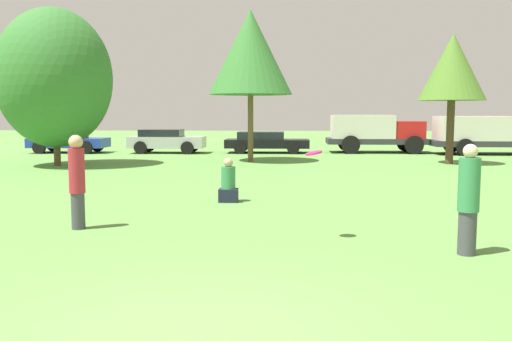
{
  "coord_description": "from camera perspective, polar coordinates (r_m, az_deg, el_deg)",
  "views": [
    {
      "loc": [
        0.82,
        -5.01,
        2.17
      ],
      "look_at": [
        0.35,
        5.19,
        1.09
      ],
      "focal_mm": 38.51,
      "sensor_mm": 36.0,
      "label": 1
    }
  ],
  "objects": [
    {
      "name": "parked_car_blue",
      "position": [
        31.31,
        -19.02,
        2.99
      ],
      "size": [
        4.08,
        1.97,
        1.26
      ],
      "rotation": [
        0.0,
        0.0,
        -0.01
      ],
      "color": "#1E389E",
      "rests_on": "ground"
    },
    {
      "name": "frisbee",
      "position": [
        9.27,
        6.03,
        1.83
      ],
      "size": [
        0.28,
        0.28,
        0.1
      ],
      "color": "#F21E72"
    },
    {
      "name": "parked_car_black",
      "position": [
        29.52,
        0.99,
        3.05
      ],
      "size": [
        4.5,
        2.02,
        1.14
      ],
      "rotation": [
        0.0,
        0.0,
        -0.01
      ],
      "color": "black",
      "rests_on": "ground"
    },
    {
      "name": "delivery_truck_red",
      "position": [
        30.37,
        12.2,
        4.0
      ],
      "size": [
        5.27,
        2.37,
        2.03
      ],
      "rotation": [
        0.0,
        0.0,
        -0.01
      ],
      "color": "#2D2D33",
      "rests_on": "ground"
    },
    {
      "name": "person_catcher",
      "position": [
        8.93,
        21.2,
        -2.79
      ],
      "size": [
        0.32,
        0.32,
        1.7
      ],
      "rotation": [
        0.0,
        0.0,
        2.91
      ],
      "color": "#3F3F47",
      "rests_on": "ground"
    },
    {
      "name": "parked_car_silver",
      "position": [
        29.8,
        -9.33,
        3.11
      ],
      "size": [
        4.0,
        1.93,
        1.26
      ],
      "rotation": [
        0.0,
        0.0,
        -0.01
      ],
      "color": "#B2B2B7",
      "rests_on": "ground"
    },
    {
      "name": "tree_1",
      "position": [
        24.4,
        -0.58,
        12.16
      ],
      "size": [
        3.65,
        3.65,
        6.6
      ],
      "color": "brown",
      "rests_on": "ground"
    },
    {
      "name": "bystander_sitting",
      "position": [
        13.35,
        -2.89,
        -1.4
      ],
      "size": [
        0.46,
        0.38,
        1.07
      ],
      "color": "#191E33",
      "rests_on": "ground"
    },
    {
      "name": "ground_plane",
      "position": [
        5.52,
        -6.4,
        -17.12
      ],
      "size": [
        120.0,
        120.0,
        0.0
      ],
      "primitive_type": "plane",
      "color": "#5B8E42"
    },
    {
      "name": "delivery_truck_green",
      "position": [
        30.96,
        23.18,
        3.65
      ],
      "size": [
        6.13,
        2.58,
        1.97
      ],
      "rotation": [
        0.0,
        0.0,
        -0.01
      ],
      "color": "#2D2D33",
      "rests_on": "ground"
    },
    {
      "name": "person_thrower",
      "position": [
        10.7,
        -18.09,
        -0.93
      ],
      "size": [
        0.29,
        0.29,
        1.76
      ],
      "rotation": [
        0.0,
        0.0,
        -0.23
      ],
      "color": "#3F3F47",
      "rests_on": "ground"
    },
    {
      "name": "tree_0",
      "position": [
        23.74,
        -20.21,
        8.99
      ],
      "size": [
        4.57,
        4.57,
        6.32
      ],
      "color": "brown",
      "rests_on": "ground"
    },
    {
      "name": "tree_2",
      "position": [
        24.53,
        19.73,
        10.01
      ],
      "size": [
        2.75,
        2.75,
        5.42
      ],
      "color": "#473323",
      "rests_on": "ground"
    }
  ]
}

